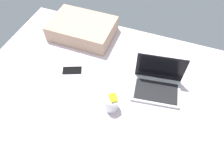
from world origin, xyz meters
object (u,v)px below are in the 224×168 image
(laptop, at_px, (157,84))
(pillow, at_px, (83,29))
(cell_phone, at_px, (72,70))
(snack_cup, at_px, (111,103))

(laptop, bearing_deg, pillow, 146.97)
(cell_phone, bearing_deg, pillow, -8.93)
(snack_cup, distance_m, cell_phone, 0.44)
(snack_cup, bearing_deg, pillow, 129.20)
(cell_phone, bearing_deg, laptop, -105.94)
(laptop, distance_m, cell_phone, 0.63)
(snack_cup, relative_size, pillow, 0.27)
(cell_phone, distance_m, pillow, 0.41)
(laptop, height_order, snack_cup, laptop)
(cell_phone, height_order, pillow, pillow)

